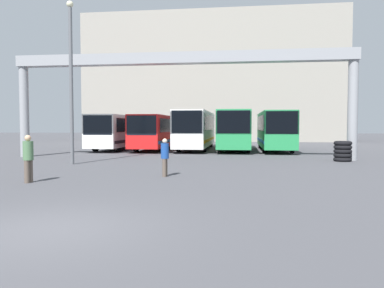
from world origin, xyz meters
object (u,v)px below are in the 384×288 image
Objects in this scene: bus_slot_2 at (196,128)px; bus_slot_4 at (275,129)px; pedestrian_far_center at (165,156)px; bus_slot_3 at (234,128)px; bus_slot_1 at (157,130)px; lamp_post at (71,77)px; tire_stack at (343,151)px; pedestrian_mid_left at (28,157)px; bus_slot_0 at (119,130)px.

bus_slot_4 is at bearing -6.76° from bus_slot_2.
bus_slot_4 is 6.72× the size of pedestrian_far_center.
bus_slot_3 reaches higher than pedestrian_far_center.
bus_slot_1 is at bearing 19.32° from pedestrian_far_center.
bus_slot_4 reaches higher than pedestrian_far_center.
lamp_post is at bearing 60.54° from pedestrian_far_center.
tire_stack is (9.13, 7.83, -0.24)m from pedestrian_far_center.
bus_slot_3 is 1.15× the size of lamp_post.
bus_slot_3 reaches higher than tire_stack.
tire_stack is 16.10m from lamp_post.
bus_slot_3 is at bearing -2.22° from bus_slot_1.
pedestrian_mid_left is at bearing -143.79° from tire_stack.
bus_slot_4 is 9.98m from tire_stack.
bus_slot_2 reaches higher than pedestrian_far_center.
bus_slot_3 is 5.71× the size of pedestrian_mid_left.
bus_slot_4 is 22.27m from pedestrian_mid_left.
bus_slot_0 is 18.66m from pedestrian_far_center.
bus_slot_3 is at bearing 55.85° from lamp_post.
bus_slot_2 is 6.85m from bus_slot_4.
bus_slot_2 reaches higher than bus_slot_4.
bus_slot_1 is 3.50m from bus_slot_2.
bus_slot_4 is 6.01× the size of pedestrian_mid_left.
bus_slot_1 is 1.05× the size of bus_slot_3.
bus_slot_3 is at bearing -3.11° from pedestrian_far_center.
bus_slot_3 is 11.29m from tire_stack.
pedestrian_far_center is at bearing -109.32° from bus_slot_4.
lamp_post is at bearing -110.77° from bus_slot_2.
bus_slot_0 is at bearing -171.65° from bus_slot_2.
bus_slot_2 is 1.21× the size of bus_slot_3.
bus_slot_2 reaches higher than pedestrian_mid_left.
pedestrian_far_center is at bearing -87.57° from bus_slot_2.
bus_slot_3 reaches higher than bus_slot_4.
pedestrian_mid_left is (-10.71, -19.50, -0.93)m from bus_slot_4.
bus_slot_0 reaches higher than tire_stack.
pedestrian_far_center is at bearing -35.19° from lamp_post.
lamp_post is (-1.33, 6.51, 3.83)m from pedestrian_mid_left.
bus_slot_3 is 8.42× the size of tire_stack.
lamp_post reaches higher than pedestrian_far_center.
pedestrian_mid_left is 0.20× the size of lamp_post.
bus_slot_1 is 10.21m from bus_slot_4.
bus_slot_4 is (3.40, 0.26, -0.04)m from bus_slot_3.
bus_slot_0 is 6.48× the size of pedestrian_far_center.
bus_slot_0 is 8.53× the size of tire_stack.
pedestrian_far_center is 8.33m from lamp_post.
bus_slot_3 reaches higher than bus_slot_0.
bus_slot_0 is 13.61m from bus_slot_4.
bus_slot_0 is 1.01× the size of bus_slot_3.
pedestrian_mid_left is 5.20m from pedestrian_far_center.
lamp_post is at bearing -83.02° from bus_slot_0.
bus_slot_3 is at bearing 125.39° from tire_stack.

